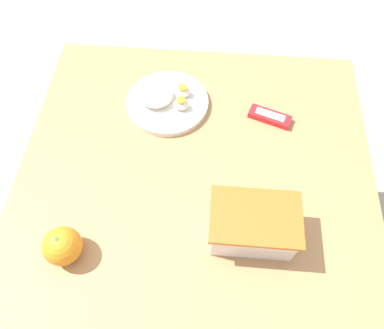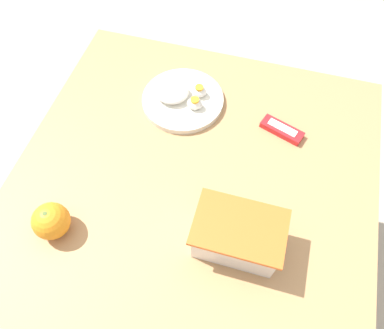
# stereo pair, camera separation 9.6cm
# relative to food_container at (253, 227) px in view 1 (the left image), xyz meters

# --- Properties ---
(ground_plane) EXTENTS (10.00, 10.00, 0.00)m
(ground_plane) POSITION_rel_food_container_xyz_m (0.14, -0.14, -0.75)
(ground_plane) COLOR #B2A899
(table) EXTENTS (0.94, 0.96, 0.71)m
(table) POSITION_rel_food_container_xyz_m (0.14, -0.14, -0.15)
(table) COLOR #AD7F51
(table) RESTS_ON ground_plane
(food_container) EXTENTS (0.20, 0.13, 0.11)m
(food_container) POSITION_rel_food_container_xyz_m (0.00, 0.00, 0.00)
(food_container) COLOR white
(food_container) RESTS_ON table
(orange_fruit) EXTENTS (0.09, 0.09, 0.09)m
(orange_fruit) POSITION_rel_food_container_xyz_m (0.42, 0.08, -0.00)
(orange_fruit) COLOR orange
(orange_fruit) RESTS_ON table
(rice_plate) EXTENTS (0.24, 0.24, 0.05)m
(rice_plate) POSITION_rel_food_container_xyz_m (0.25, -0.38, -0.03)
(rice_plate) COLOR silver
(rice_plate) RESTS_ON table
(candy_bar) EXTENTS (0.13, 0.08, 0.02)m
(candy_bar) POSITION_rel_food_container_xyz_m (-0.05, -0.35, -0.04)
(candy_bar) COLOR red
(candy_bar) RESTS_ON table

